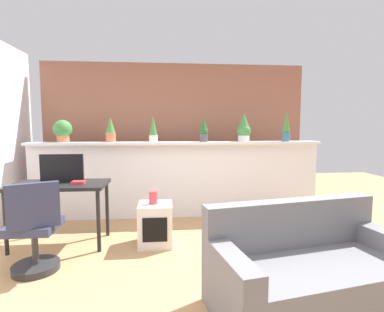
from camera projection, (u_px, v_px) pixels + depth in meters
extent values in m
plane|color=tan|center=(187.00, 281.00, 2.70)|extent=(12.00, 12.00, 0.00)
cube|color=silver|center=(178.00, 180.00, 4.63)|extent=(4.47, 0.16, 1.15)
cube|color=silver|center=(178.00, 143.00, 4.53)|extent=(4.47, 0.33, 0.04)
cube|color=#935B47|center=(176.00, 136.00, 5.15)|extent=(4.47, 0.10, 2.50)
cylinder|color=#C66B42|center=(63.00, 139.00, 4.41)|extent=(0.18, 0.18, 0.10)
sphere|color=#3D843D|center=(63.00, 129.00, 4.39)|extent=(0.27, 0.27, 0.27)
cylinder|color=#C66B42|center=(111.00, 137.00, 4.44)|extent=(0.15, 0.15, 0.14)
cone|color=#3D843D|center=(110.00, 125.00, 4.43)|extent=(0.14, 0.14, 0.23)
cylinder|color=silver|center=(153.00, 139.00, 4.46)|extent=(0.13, 0.13, 0.10)
cone|color=#3D843D|center=(153.00, 125.00, 4.44)|extent=(0.12, 0.12, 0.30)
cylinder|color=#4C4C51|center=(204.00, 138.00, 4.52)|extent=(0.12, 0.12, 0.12)
sphere|color=#235B2D|center=(204.00, 131.00, 4.51)|extent=(0.14, 0.14, 0.14)
cone|color=#235B2D|center=(204.00, 124.00, 4.50)|extent=(0.11, 0.11, 0.18)
cylinder|color=silver|center=(244.00, 138.00, 4.65)|extent=(0.18, 0.18, 0.09)
sphere|color=#3D843D|center=(244.00, 131.00, 4.64)|extent=(0.22, 0.22, 0.22)
cone|color=#3D843D|center=(244.00, 121.00, 4.62)|extent=(0.19, 0.19, 0.24)
cylinder|color=#386B84|center=(286.00, 137.00, 4.66)|extent=(0.13, 0.13, 0.14)
sphere|color=#3D843D|center=(286.00, 130.00, 4.65)|extent=(0.11, 0.11, 0.11)
cone|color=#3D843D|center=(286.00, 120.00, 4.63)|extent=(0.10, 0.10, 0.29)
cylinder|color=black|center=(5.00, 224.00, 3.22)|extent=(0.04, 0.04, 0.71)
cylinder|color=black|center=(98.00, 221.00, 3.31)|extent=(0.04, 0.04, 0.71)
cylinder|color=black|center=(27.00, 211.00, 3.72)|extent=(0.04, 0.04, 0.71)
cylinder|color=black|center=(107.00, 209.00, 3.81)|extent=(0.04, 0.04, 0.71)
cube|color=black|center=(59.00, 185.00, 3.48)|extent=(1.10, 0.60, 0.04)
cube|color=black|center=(62.00, 168.00, 3.54)|extent=(0.50, 0.04, 0.34)
cylinder|color=#262628|center=(36.00, 267.00, 2.90)|extent=(0.44, 0.44, 0.07)
cylinder|color=#333333|center=(35.00, 247.00, 2.87)|extent=(0.06, 0.06, 0.34)
cube|color=#2D334C|center=(34.00, 226.00, 2.85)|extent=(0.44, 0.44, 0.08)
cube|color=#2D334C|center=(33.00, 206.00, 2.67)|extent=(0.43, 0.25, 0.42)
cube|color=silver|center=(155.00, 224.00, 3.53)|extent=(0.40, 0.40, 0.50)
cube|color=black|center=(155.00, 229.00, 3.34)|extent=(0.28, 0.04, 0.28)
cylinder|color=#CC3D47|center=(153.00, 197.00, 3.50)|extent=(0.10, 0.10, 0.15)
cube|color=#B22D33|center=(79.00, 183.00, 3.43)|extent=(0.15, 0.13, 0.04)
cube|color=slate|center=(313.00, 286.00, 2.25)|extent=(1.68, 1.04, 0.40)
cube|color=slate|center=(291.00, 223.00, 2.50)|extent=(1.56, 0.45, 0.40)
cube|color=slate|center=(229.00, 262.00, 2.03)|extent=(0.30, 0.78, 0.16)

